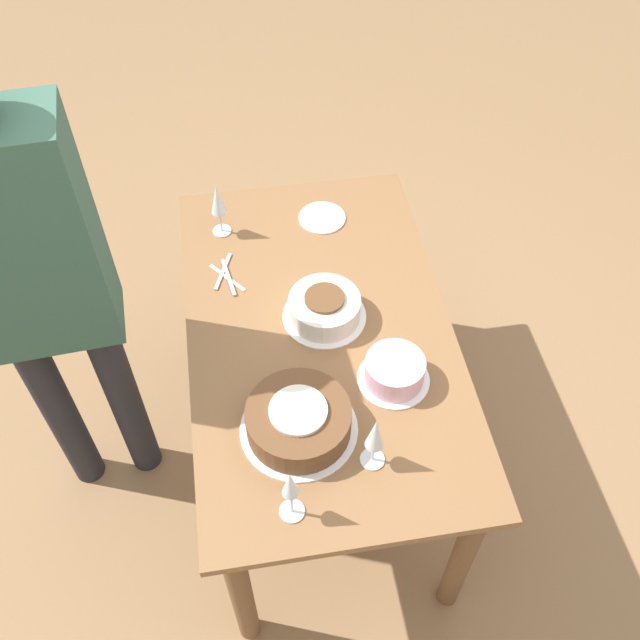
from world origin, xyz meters
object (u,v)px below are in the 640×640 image
(wine_glass_near, at_px, (290,487))
(wine_glass_extra, at_px, (218,202))
(cake_back_decorated, at_px, (394,371))
(person_cutting, at_px, (34,277))
(cake_front_chocolate, at_px, (299,420))
(wine_glass_far, at_px, (375,435))
(cake_center_white, at_px, (324,308))

(wine_glass_near, xyz_separation_m, wine_glass_extra, (-1.09, -0.10, -0.00))
(cake_back_decorated, bearing_deg, person_cutting, -106.14)
(cake_front_chocolate, distance_m, wine_glass_near, 0.26)
(cake_front_chocolate, relative_size, person_cutting, 0.19)
(wine_glass_far, distance_m, person_cutting, 1.03)
(wine_glass_near, distance_m, person_cutting, 0.91)
(wine_glass_near, xyz_separation_m, wine_glass_far, (-0.11, 0.24, -0.01))
(wine_glass_extra, bearing_deg, wine_glass_far, 19.35)
(wine_glass_far, bearing_deg, cake_back_decorated, 155.03)
(wine_glass_near, bearing_deg, wine_glass_extra, -174.57)
(cake_center_white, distance_m, wine_glass_near, 0.67)
(cake_center_white, xyz_separation_m, wine_glass_extra, (-0.45, -0.29, 0.10))
(cake_back_decorated, bearing_deg, wine_glass_extra, -147.54)
(cake_center_white, xyz_separation_m, person_cutting, (-0.01, -0.81, 0.28))
(wine_glass_far, bearing_deg, cake_front_chocolate, -124.56)
(cake_center_white, distance_m, cake_front_chocolate, 0.42)
(cake_back_decorated, relative_size, person_cutting, 0.12)
(cake_center_white, xyz_separation_m, wine_glass_near, (0.64, -0.19, 0.10))
(cake_back_decorated, height_order, person_cutting, person_cutting)
(cake_center_white, bearing_deg, person_cutting, -90.57)
(person_cutting, bearing_deg, wine_glass_far, -35.68)
(cake_back_decorated, distance_m, wine_glass_extra, 0.86)
(cake_back_decorated, relative_size, wine_glass_near, 1.04)
(wine_glass_extra, bearing_deg, wine_glass_near, 5.43)
(cake_center_white, height_order, wine_glass_near, wine_glass_near)
(cake_center_white, bearing_deg, cake_back_decorated, 30.82)
(cake_back_decorated, relative_size, wine_glass_extra, 1.06)
(wine_glass_far, relative_size, wine_glass_extra, 0.98)
(wine_glass_near, xyz_separation_m, person_cutting, (-0.65, -0.62, 0.18))
(wine_glass_far, xyz_separation_m, person_cutting, (-0.53, -0.86, 0.19))
(cake_back_decorated, height_order, wine_glass_extra, wine_glass_extra)
(wine_glass_far, height_order, person_cutting, person_cutting)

